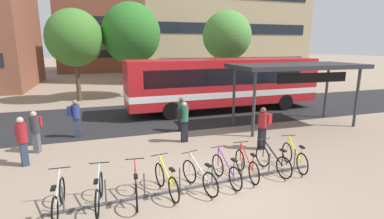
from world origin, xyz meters
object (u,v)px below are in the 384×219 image
(parked_bicycle_purple_5, at_px, (226,171))
(transit_shelter, at_px, (297,68))
(city_bus, at_px, (225,82))
(parked_bicycle_silver_4, at_px, (199,177))
(street_tree_0, at_px, (227,36))
(parked_bicycle_silver_1, at_px, (99,192))
(commuter_red_pack_5, at_px, (36,129))
(street_tree_2, at_px, (74,38))
(parked_bicycle_silver_0, at_px, (59,199))
(street_tree_1, at_px, (131,34))
(commuter_maroon_pack_1, at_px, (22,138))
(commuter_maroon_pack_2, at_px, (182,112))
(parked_bicycle_yellow_3, at_px, (166,181))
(commuter_black_pack_3, at_px, (184,119))
(commuter_navy_pack_4, at_px, (75,116))
(parked_bicycle_black_7, at_px, (273,161))
(parked_bicycle_red_2, at_px, (136,187))
(parked_bicycle_red_6, at_px, (247,165))
(commuter_red_pack_0, at_px, (263,125))
(parked_bicycle_yellow_8, at_px, (294,157))

(parked_bicycle_purple_5, bearing_deg, transit_shelter, -57.61)
(city_bus, xyz_separation_m, parked_bicycle_silver_4, (-4.97, -9.20, -1.39))
(street_tree_0, bearing_deg, parked_bicycle_silver_1, -125.12)
(parked_bicycle_silver_1, xyz_separation_m, street_tree_0, (10.12, 14.39, 4.36))
(commuter_red_pack_5, height_order, street_tree_2, street_tree_2)
(parked_bicycle_silver_0, relative_size, street_tree_1, 0.24)
(commuter_maroon_pack_1, height_order, commuter_maroon_pack_2, commuter_maroon_pack_1)
(parked_bicycle_yellow_3, relative_size, commuter_black_pack_3, 0.99)
(city_bus, distance_m, street_tree_0, 6.43)
(parked_bicycle_purple_5, distance_m, commuter_maroon_pack_2, 5.56)
(commuter_navy_pack_4, relative_size, street_tree_2, 0.26)
(city_bus, xyz_separation_m, parked_bicycle_yellow_3, (-5.91, -9.15, -1.39))
(parked_bicycle_black_7, xyz_separation_m, street_tree_0, (4.77, 14.01, 4.36))
(parked_bicycle_black_7, relative_size, commuter_navy_pack_4, 1.01)
(city_bus, height_order, commuter_maroon_pack_2, city_bus)
(parked_bicycle_silver_0, relative_size, parked_bicycle_black_7, 1.01)
(commuter_maroon_pack_1, bearing_deg, street_tree_1, 133.89)
(parked_bicycle_purple_5, bearing_deg, commuter_black_pack_3, -4.13)
(parked_bicycle_red_2, relative_size, parked_bicycle_yellow_3, 1.01)
(commuter_navy_pack_4, bearing_deg, commuter_black_pack_3, -26.13)
(commuter_red_pack_5, xyz_separation_m, street_tree_2, (1.01, 10.75, 3.59))
(parked_bicycle_silver_0, xyz_separation_m, parked_bicycle_silver_4, (3.65, 0.08, 0.00))
(parked_bicycle_silver_1, distance_m, commuter_navy_pack_4, 6.38)
(parked_bicycle_silver_1, bearing_deg, parked_bicycle_red_2, -85.19)
(commuter_maroon_pack_1, relative_size, commuter_navy_pack_4, 1.00)
(parked_bicycle_silver_0, relative_size, parked_bicycle_red_6, 1.00)
(commuter_maroon_pack_1, relative_size, street_tree_2, 0.26)
(commuter_red_pack_5, bearing_deg, street_tree_2, -171.54)
(street_tree_2, bearing_deg, parked_bicycle_red_6, -69.87)
(parked_bicycle_yellow_3, xyz_separation_m, parked_bicycle_black_7, (3.59, 0.30, 0.00))
(parked_bicycle_red_2, relative_size, street_tree_1, 0.24)
(parked_bicycle_yellow_3, relative_size, parked_bicycle_silver_4, 1.02)
(city_bus, distance_m, parked_bicycle_silver_4, 10.55)
(commuter_maroon_pack_2, height_order, street_tree_2, street_tree_2)
(commuter_maroon_pack_1, bearing_deg, commuter_red_pack_0, 59.00)
(street_tree_0, bearing_deg, commuter_red_pack_5, -142.06)
(commuter_red_pack_5, relative_size, street_tree_0, 0.24)
(parked_bicycle_red_6, relative_size, parked_bicycle_yellow_8, 1.01)
(commuter_red_pack_0, xyz_separation_m, street_tree_1, (-3.33, 13.66, 3.91))
(street_tree_1, bearing_deg, parked_bicycle_red_6, -84.47)
(parked_bicycle_purple_5, bearing_deg, parked_bicycle_red_6, -84.02)
(parked_bicycle_yellow_8, height_order, commuter_red_pack_5, commuter_red_pack_5)
(parked_bicycle_purple_5, xyz_separation_m, parked_bicycle_black_7, (1.75, 0.21, 0.00))
(parked_bicycle_silver_1, distance_m, commuter_maroon_pack_1, 4.31)
(parked_bicycle_silver_1, distance_m, parked_bicycle_yellow_3, 1.77)
(street_tree_0, bearing_deg, street_tree_1, 167.27)
(transit_shelter, xyz_separation_m, commuter_red_pack_5, (-11.73, -0.07, -2.00))
(commuter_black_pack_3, distance_m, commuter_red_pack_5, 5.72)
(commuter_black_pack_3, bearing_deg, commuter_maroon_pack_1, -177.24)
(parked_bicycle_silver_1, height_order, commuter_maroon_pack_1, commuter_maroon_pack_1)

